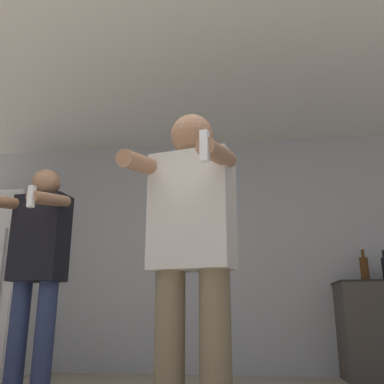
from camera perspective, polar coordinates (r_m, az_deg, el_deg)
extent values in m
cube|color=#B2B7BC|center=(4.80, 1.29, -7.93)|extent=(7.00, 0.06, 2.55)
cube|color=silver|center=(3.64, -1.85, 16.92)|extent=(7.00, 3.89, 0.05)
cube|color=white|center=(5.09, -24.12, -10.94)|extent=(0.67, 0.69, 1.86)
cylinder|color=#99999E|center=(4.67, -24.06, -9.45)|extent=(0.02, 0.02, 0.84)
cylinder|color=#563314|center=(4.64, 22.01, -9.57)|extent=(0.08, 0.08, 0.24)
cylinder|color=#563314|center=(4.66, 21.80, -7.59)|extent=(0.03, 0.03, 0.09)
sphere|color=silver|center=(4.67, 21.75, -7.06)|extent=(0.03, 0.03, 0.03)
cylinder|color=black|center=(4.71, 24.17, -7.59)|extent=(0.03, 0.03, 0.07)
sphere|color=black|center=(4.72, 24.13, -7.18)|extent=(0.03, 0.03, 0.03)
cylinder|color=#75664C|center=(2.17, -3.04, -21.09)|extent=(0.15, 0.15, 0.80)
cylinder|color=#75664C|center=(2.09, 3.16, -21.29)|extent=(0.15, 0.15, 0.80)
cube|color=beige|center=(2.18, 0.00, -2.52)|extent=(0.45, 0.29, 0.60)
sphere|color=#9E7051|center=(2.31, 0.00, 7.51)|extent=(0.23, 0.23, 0.23)
cylinder|color=#9E7051|center=(2.17, -6.67, 3.74)|extent=(0.18, 0.39, 0.15)
cylinder|color=#9E7051|center=(2.02, 3.42, 5.14)|extent=(0.18, 0.39, 0.15)
cube|color=white|center=(1.85, 1.70, 6.13)|extent=(0.04, 0.04, 0.14)
cylinder|color=navy|center=(3.25, -22.33, -18.22)|extent=(0.13, 0.13, 0.81)
cylinder|color=navy|center=(3.14, -19.18, -18.64)|extent=(0.13, 0.13, 0.81)
cube|color=black|center=(3.23, -19.53, -5.78)|extent=(0.39, 0.24, 0.61)
sphere|color=#9E7051|center=(3.32, -18.88, 1.14)|extent=(0.21, 0.21, 0.21)
cylinder|color=#9E7051|center=(3.22, -23.71, -1.29)|extent=(0.13, 0.42, 0.15)
cylinder|color=#9E7051|center=(3.02, -18.44, -0.92)|extent=(0.13, 0.42, 0.15)
cube|color=white|center=(2.85, -20.63, -0.57)|extent=(0.04, 0.04, 0.14)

